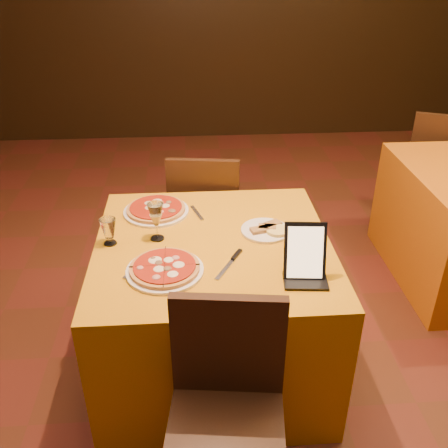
{
  "coord_description": "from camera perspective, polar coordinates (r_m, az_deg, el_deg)",
  "views": [
    {
      "loc": [
        -0.32,
        -2.06,
        1.98
      ],
      "look_at": [
        -0.18,
        -0.1,
        0.86
      ],
      "focal_mm": 40.0,
      "sensor_mm": 36.0,
      "label": 1
    }
  ],
  "objects": [
    {
      "name": "pizza_far",
      "position": [
        2.61,
        -7.77,
        1.59
      ],
      "size": [
        0.34,
        0.34,
        0.03
      ],
      "rotation": [
        0.0,
        0.0,
        -0.36
      ],
      "color": "white",
      "rests_on": "main_table"
    },
    {
      "name": "chair_side_far",
      "position": [
        4.25,
        22.83,
        6.25
      ],
      "size": [
        0.57,
        0.57,
        0.91
      ],
      "primitive_type": null,
      "rotation": [
        0.0,
        0.0,
        2.74
      ],
      "color": "black",
      "rests_on": "floor"
    },
    {
      "name": "floor",
      "position": [
        2.88,
        3.45,
        -13.97
      ],
      "size": [
        6.0,
        7.0,
        0.01
      ],
      "primitive_type": "cube",
      "color": "#5E2D19",
      "rests_on": "ground"
    },
    {
      "name": "chair_main_far",
      "position": [
        3.19,
        -1.96,
        1.06
      ],
      "size": [
        0.49,
        0.49,
        0.91
      ],
      "primitive_type": null,
      "rotation": [
        0.0,
        0.0,
        3.0
      ],
      "color": "black",
      "rests_on": "floor"
    },
    {
      "name": "tablet",
      "position": [
        2.07,
        9.24,
        -3.11
      ],
      "size": [
        0.18,
        0.11,
        0.23
      ],
      "primitive_type": "cube",
      "rotation": [
        -0.35,
        0.0,
        -0.1
      ],
      "color": "black",
      "rests_on": "main_table"
    },
    {
      "name": "cutlet_dish",
      "position": [
        2.42,
        4.72,
        -0.62
      ],
      "size": [
        0.23,
        0.23,
        0.03
      ],
      "rotation": [
        0.0,
        0.0,
        -0.43
      ],
      "color": "white",
      "rests_on": "main_table"
    },
    {
      "name": "pizza_near",
      "position": [
        2.14,
        -6.79,
        -5.14
      ],
      "size": [
        0.33,
        0.33,
        0.03
      ],
      "rotation": [
        0.0,
        0.0,
        0.06
      ],
      "color": "white",
      "rests_on": "main_table"
    },
    {
      "name": "fork_near",
      "position": [
        2.18,
        -10.44,
        -5.19
      ],
      "size": [
        0.07,
        0.13,
        0.01
      ],
      "primitive_type": "cube",
      "rotation": [
        0.0,
        0.0,
        1.13
      ],
      "color": "#ABABB1",
      "rests_on": "main_table"
    },
    {
      "name": "wine_glass",
      "position": [
        2.33,
        -7.75,
        0.3
      ],
      "size": [
        0.1,
        0.1,
        0.19
      ],
      "primitive_type": null,
      "rotation": [
        0.0,
        0.0,
        -0.34
      ],
      "color": "#EDE087",
      "rests_on": "main_table"
    },
    {
      "name": "knife",
      "position": [
        2.17,
        0.52,
        -4.76
      ],
      "size": [
        0.13,
        0.22,
        0.01
      ],
      "primitive_type": "cube",
      "rotation": [
        0.0,
        0.0,
        1.05
      ],
      "color": "#B0AFB6",
      "rests_on": "main_table"
    },
    {
      "name": "water_glass",
      "position": [
        2.35,
        -13.03,
        -0.86
      ],
      "size": [
        0.08,
        0.08,
        0.13
      ],
      "primitive_type": null,
      "rotation": [
        0.0,
        0.0,
        0.24
      ],
      "color": "silver",
      "rests_on": "main_table"
    },
    {
      "name": "wall_back",
      "position": [
        5.6,
        -0.89,
        23.7
      ],
      "size": [
        6.0,
        0.01,
        2.8
      ],
      "primitive_type": "cube",
      "color": "black",
      "rests_on": "floor"
    },
    {
      "name": "chair_main_near",
      "position": [
        1.93,
        0.19,
        -22.64
      ],
      "size": [
        0.46,
        0.46,
        0.91
      ],
      "primitive_type": null,
      "rotation": [
        0.0,
        0.0,
        -0.12
      ],
      "color": "black",
      "rests_on": "floor"
    },
    {
      "name": "main_table",
      "position": [
        2.55,
        -1.17,
        -9.33
      ],
      "size": [
        1.1,
        1.1,
        0.75
      ],
      "primitive_type": "cube",
      "color": "orange",
      "rests_on": "floor"
    },
    {
      "name": "fork_far",
      "position": [
        2.58,
        -3.11,
        1.26
      ],
      "size": [
        0.07,
        0.16,
        0.01
      ],
      "primitive_type": "cube",
      "rotation": [
        0.0,
        0.0,
        1.89
      ],
      "color": "silver",
      "rests_on": "main_table"
    }
  ]
}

